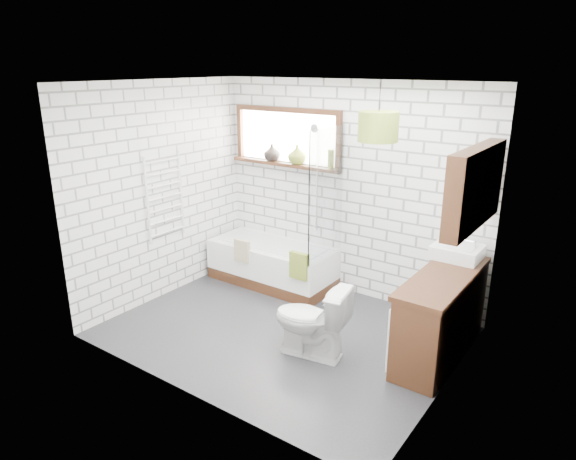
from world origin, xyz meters
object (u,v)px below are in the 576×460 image
Objects in this scene: bathtub at (272,264)px; toilet at (311,320)px; basin at (457,252)px; vanity at (441,316)px; pendant at (378,127)px.

toilet is (1.32, -1.14, 0.11)m from bathtub.
bathtub is 1.74m from toilet.
basin is 1.62m from toilet.
basin is at bearing 1.89° from bathtub.
pendant reaches higher than vanity.
vanity is 1.23m from toilet.
toilet is at bearing -144.34° from vanity.
pendant is (1.52, -0.35, 1.84)m from bathtub.
pendant reaches higher than basin.
vanity is 1.96× the size of toilet.
toilet is (-0.94, -1.21, -0.52)m from basin.
toilet reaches higher than bathtub.
vanity is 3.75× the size of pendant.
bathtub is 4.17× the size of pendant.
basin reaches higher than vanity.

